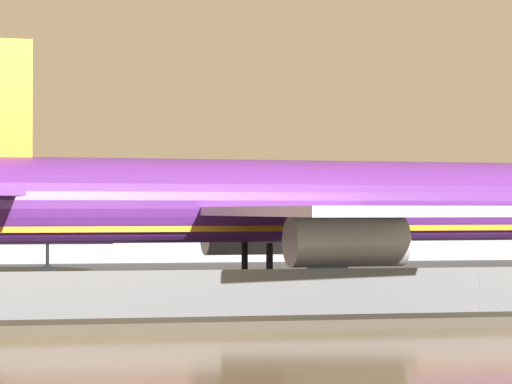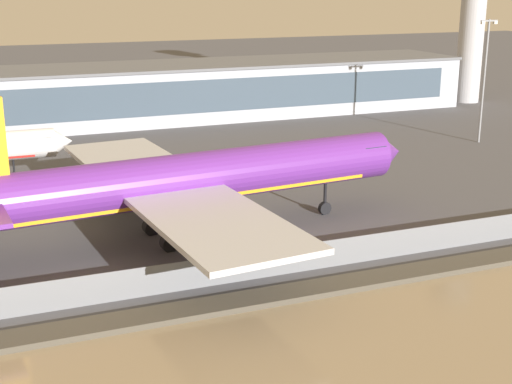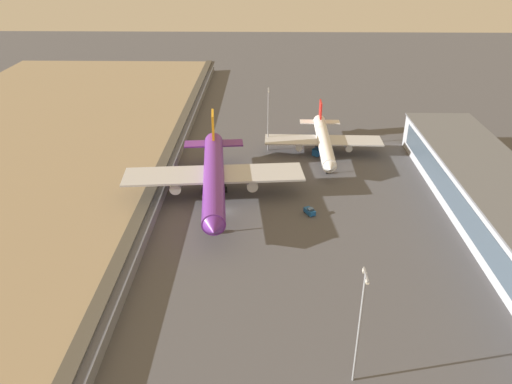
{
  "view_description": "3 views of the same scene",
  "coord_description": "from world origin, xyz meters",
  "views": [
    {
      "loc": [
        -24.66,
        -77.92,
        5.74
      ],
      "look_at": [
        -9.66,
        -2.51,
        6.89
      ],
      "focal_mm": 85.0,
      "sensor_mm": 36.0,
      "label": 1
    },
    {
      "loc": [
        -26.04,
        -70.7,
        25.45
      ],
      "look_at": [
        2.63,
        1.16,
        2.64
      ],
      "focal_mm": 50.0,
      "sensor_mm": 36.0,
      "label": 2
    },
    {
      "loc": [
        105.11,
        9.43,
        59.82
      ],
      "look_at": [
        -2.33,
        7.33,
        4.14
      ],
      "focal_mm": 35.0,
      "sensor_mm": 36.0,
      "label": 3
    }
  ],
  "objects": [
    {
      "name": "terminal_building",
      "position": [
        12.53,
        62.83,
        5.24
      ],
      "size": [
        114.29,
        19.77,
        10.46
      ],
      "color": "#9EA3AD",
      "rests_on": "ground"
    },
    {
      "name": "baggage_tug",
      "position": [
        1.01,
        20.28,
        0.81
      ],
      "size": [
        3.58,
        2.86,
        1.8
      ],
      "color": "#19519E",
      "rests_on": "ground"
    },
    {
      "name": "apron_light_mast_apron_east",
      "position": [
        51.09,
        23.0,
        11.21
      ],
      "size": [
        3.2,
        0.4,
        19.88
      ],
      "color": "gray",
      "rests_on": "ground"
    },
    {
      "name": "ground_plane",
      "position": [
        0.0,
        0.0,
        0.0
      ],
      "size": [
        500.0,
        500.0,
        0.0
      ],
      "primitive_type": "plane",
      "color": "#4C4C51"
    },
    {
      "name": "perimeter_fence",
      "position": [
        0.0,
        -16.0,
        1.33
      ],
      "size": [
        280.0,
        0.1,
        2.65
      ],
      "color": "slate",
      "rests_on": "ground"
    },
    {
      "name": "cargo_jet_purple",
      "position": [
        -7.29,
        -3.35,
        6.1
      ],
      "size": [
        53.67,
        46.15,
        15.98
      ],
      "color": "#602889",
      "rests_on": "ground"
    },
    {
      "name": "shoreline_seawall",
      "position": [
        0.0,
        -20.5,
        0.25
      ],
      "size": [
        320.0,
        3.0,
        0.5
      ],
      "color": "#474238",
      "rests_on": "ground"
    }
  ]
}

